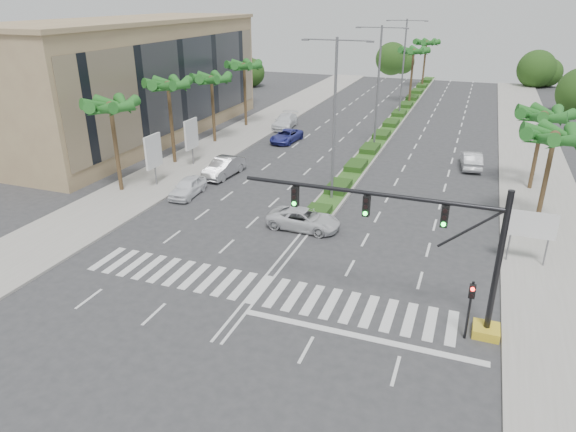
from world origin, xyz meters
name	(u,v)px	position (x,y,z in m)	size (l,w,h in m)	color
ground	(260,289)	(0.00, 0.00, 0.00)	(160.00, 160.00, 0.00)	#333335
footpath_right	(540,198)	(15.20, 20.00, 0.07)	(6.00, 120.00, 0.15)	gray
footpath_left	(198,158)	(-15.20, 20.00, 0.07)	(6.00, 120.00, 0.15)	gray
median	(398,117)	(0.00, 45.00, 0.10)	(2.20, 75.00, 0.20)	gray
median_grass	(398,116)	(0.00, 45.00, 0.22)	(1.80, 75.00, 0.04)	#22501B
building	(135,81)	(-26.00, 26.00, 6.00)	(12.00, 36.00, 12.00)	tan
signal_gantry	(445,261)	(9.27, 0.00, 3.46)	(12.60, 1.20, 7.20)	gold
pedestrian_signal	(471,301)	(10.60, -0.68, 2.04)	(0.28, 0.36, 3.00)	black
direction_sign	(531,227)	(13.50, 7.99, 2.45)	(2.70, 0.11, 3.40)	slate
billboard_near	(153,152)	(-14.50, 12.00, 2.96)	(0.18, 2.10, 4.35)	slate
billboard_far	(191,134)	(-14.50, 18.00, 2.96)	(0.18, 2.10, 4.35)	slate
palm_left_near	(111,109)	(-16.50, 10.00, 6.69)	(4.57, 4.68, 7.55)	brown
palm_left_mid	(168,87)	(-16.50, 18.00, 7.08)	(4.57, 4.68, 7.95)	brown
palm_left_far	(211,81)	(-16.50, 26.00, 6.50)	(4.57, 4.68, 7.35)	brown
palm_left_end	(244,68)	(-16.50, 34.00, 6.88)	(4.57, 4.68, 7.75)	brown
palm_right_near	(554,139)	(14.50, 14.00, 6.20)	(4.57, 4.68, 7.05)	brown
palm_right_far	(543,118)	(14.50, 22.00, 5.91)	(4.57, 4.68, 6.75)	brown
palm_median_a	(414,53)	(0.00, 55.00, 7.17)	(4.57, 4.68, 8.05)	brown
palm_median_b	(426,44)	(0.00, 70.00, 7.17)	(4.57, 4.68, 8.05)	brown
streetlight_near	(335,113)	(0.00, 14.00, 6.81)	(5.10, 0.25, 12.00)	slate
streetlight_mid	(378,81)	(0.00, 30.00, 6.81)	(5.10, 0.25, 12.00)	slate
streetlight_far	(404,63)	(0.00, 46.00, 6.81)	(5.10, 0.25, 12.00)	slate
car_parked_a	(188,187)	(-10.93, 11.01, 0.72)	(1.69, 4.20, 1.43)	white
car_parked_b	(224,167)	(-10.45, 16.30, 0.82)	(1.73, 4.95, 1.63)	#A8A7AC
car_parked_c	(286,136)	(-9.34, 28.88, 0.66)	(2.20, 4.78, 1.33)	#2F3391
car_parked_d	(285,121)	(-11.80, 34.96, 0.79)	(2.22, 5.45, 1.58)	white
car_crossing	(304,219)	(-0.32, 8.29, 0.69)	(2.29, 4.96, 1.38)	silver
car_right	(471,160)	(9.73, 26.31, 0.78)	(1.65, 4.72, 1.56)	silver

